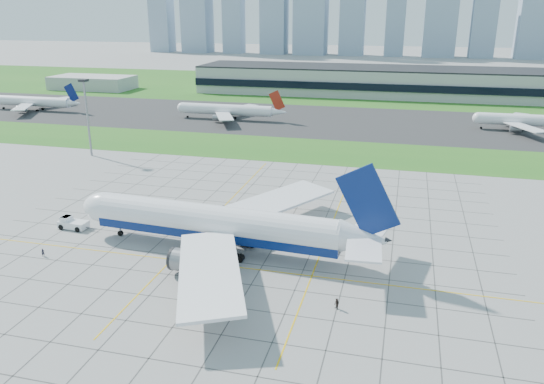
% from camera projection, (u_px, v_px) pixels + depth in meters
% --- Properties ---
extents(ground, '(1400.00, 1400.00, 0.00)m').
position_uv_depth(ground, '(223.00, 261.00, 104.17)').
color(ground, '#969691').
rests_on(ground, ground).
extents(grass_median, '(700.00, 35.00, 0.04)m').
position_uv_depth(grass_median, '(308.00, 150.00, 186.69)').
color(grass_median, '#22641C').
rests_on(grass_median, ground).
extents(asphalt_taxiway, '(700.00, 75.00, 0.04)m').
position_uv_depth(asphalt_taxiway, '(330.00, 121.00, 237.12)').
color(asphalt_taxiway, '#383838').
rests_on(asphalt_taxiway, ground).
extents(grass_far, '(700.00, 145.00, 0.04)m').
position_uv_depth(grass_far, '(355.00, 88.00, 337.99)').
color(grass_far, '#22641C').
rests_on(grass_far, ground).
extents(apron_markings, '(120.00, 130.00, 0.03)m').
position_uv_depth(apron_markings, '(242.00, 239.00, 114.24)').
color(apron_markings, '#474744').
rests_on(apron_markings, ground).
extents(terminal, '(260.00, 43.00, 15.80)m').
position_uv_depth(terminal, '(422.00, 82.00, 303.06)').
color(terminal, '#B7B7B2').
rests_on(terminal, ground).
extents(service_block, '(50.00, 25.00, 8.00)m').
position_uv_depth(service_block, '(93.00, 83.00, 332.79)').
color(service_block, '#B7B7B2').
rests_on(service_block, ground).
extents(light_mast, '(2.50, 2.50, 25.60)m').
position_uv_depth(light_mast, '(86.00, 108.00, 174.88)').
color(light_mast, gray).
rests_on(light_mast, ground).
extents(airliner, '(67.42, 68.13, 21.21)m').
position_uv_depth(airliner, '(218.00, 224.00, 106.96)').
color(airliner, white).
rests_on(airliner, ground).
extents(pushback_tug, '(9.77, 3.79, 2.69)m').
position_uv_depth(pushback_tug, '(72.00, 223.00, 119.42)').
color(pushback_tug, white).
rests_on(pushback_tug, ground).
extents(crew_near, '(0.70, 0.69, 1.63)m').
position_uv_depth(crew_near, '(43.00, 253.00, 105.81)').
color(crew_near, black).
rests_on(crew_near, ground).
extents(crew_far, '(1.18, 1.17, 1.93)m').
position_uv_depth(crew_far, '(337.00, 304.00, 86.91)').
color(crew_far, black).
rests_on(crew_far, ground).
extents(distant_jet_0, '(45.90, 42.66, 14.08)m').
position_uv_depth(distant_jet_0, '(34.00, 101.00, 260.26)').
color(distant_jet_0, white).
rests_on(distant_jet_0, ground).
extents(distant_jet_1, '(48.45, 42.66, 14.08)m').
position_uv_depth(distant_jet_1, '(227.00, 110.00, 238.25)').
color(distant_jet_1, white).
rests_on(distant_jet_1, ground).
extents(distant_jet_2, '(34.08, 42.66, 14.08)m').
position_uv_depth(distant_jet_2, '(517.00, 120.00, 216.34)').
color(distant_jet_2, white).
rests_on(distant_jet_2, ground).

